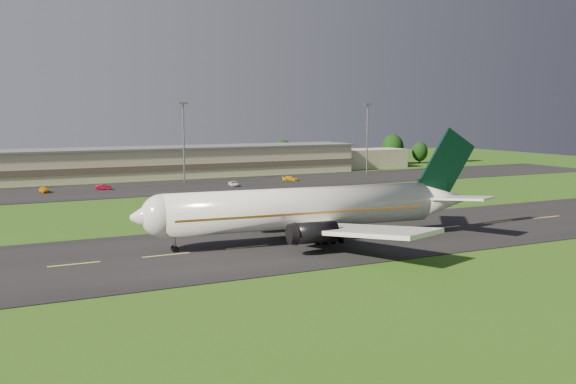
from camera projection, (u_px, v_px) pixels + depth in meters
name	position (u px, v px, depth m)	size (l,w,h in m)	color
ground	(320.00, 240.00, 89.62)	(360.00, 360.00, 0.00)	#1F4210
taxiway	(320.00, 240.00, 89.61)	(220.00, 30.00, 0.10)	black
apron	(174.00, 187.00, 153.72)	(260.00, 30.00, 0.10)	black
airliner	(307.00, 209.00, 88.05)	(51.27, 42.02, 15.57)	white
terminal	(172.00, 163.00, 177.57)	(145.00, 16.00, 8.40)	tan
light_mast_centre	(184.00, 133.00, 161.47)	(2.40, 1.20, 20.35)	gray
light_mast_east	(367.00, 130.00, 185.57)	(2.40, 1.20, 20.35)	gray
tree_line	(244.00, 155.00, 197.66)	(199.20, 9.41, 10.38)	black
service_vehicle_a	(44.00, 190.00, 142.34)	(1.55, 3.86, 1.32)	orange
service_vehicle_b	(104.00, 187.00, 147.51)	(1.28, 3.66, 1.21)	maroon
service_vehicle_c	(234.00, 184.00, 154.84)	(1.96, 4.24, 1.18)	silver
service_vehicle_d	(290.00, 179.00, 166.17)	(1.72, 4.22, 1.22)	#E7B40D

